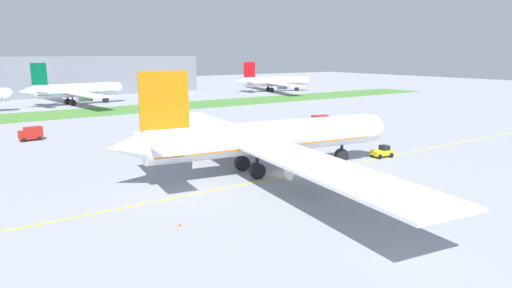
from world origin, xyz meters
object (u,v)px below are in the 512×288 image
at_px(airliner_foreground, 263,138).
at_px(service_truck_baggage_loader, 31,133).
at_px(ground_crew_wingwalker_port, 356,169).
at_px(parked_airliner_far_centre, 74,91).
at_px(service_truck_fuel_bowser, 322,121).
at_px(parked_airliner_far_right, 274,82).
at_px(pushback_tug, 382,152).
at_px(traffic_cone_near_nose, 180,224).

height_order(airliner_foreground, service_truck_baggage_loader, airliner_foreground).
xyz_separation_m(ground_crew_wingwalker_port, parked_airliner_far_centre, (-11.20, 133.80, 4.48)).
distance_m(service_truck_baggage_loader, service_truck_fuel_bowser, 71.87).
xyz_separation_m(ground_crew_wingwalker_port, parked_airliner_far_right, (88.40, 138.78, 4.14)).
height_order(pushback_tug, service_truck_baggage_loader, service_truck_baggage_loader).
bearing_deg(ground_crew_wingwalker_port, service_truck_baggage_loader, 121.09).
relative_size(service_truck_baggage_loader, parked_airliner_far_centre, 0.08).
bearing_deg(parked_airliner_far_centre, airliner_foreground, -90.23).
bearing_deg(pushback_tug, traffic_cone_near_nose, -167.74).
distance_m(pushback_tug, parked_airliner_far_centre, 130.26).
distance_m(airliner_foreground, service_truck_fuel_bowser, 51.02).
height_order(traffic_cone_near_nose, parked_airliner_far_right, parked_airliner_far_right).
height_order(service_truck_baggage_loader, parked_airliner_far_right, parked_airliner_far_right).
bearing_deg(pushback_tug, service_truck_fuel_bowser, 65.03).
xyz_separation_m(service_truck_baggage_loader, parked_airliner_far_right, (126.70, 75.28, 3.48)).
xyz_separation_m(pushback_tug, traffic_cone_near_nose, (-47.66, -10.36, -0.75)).
xyz_separation_m(airliner_foreground, service_truck_baggage_loader, (-26.61, 53.72, -4.18)).
height_order(traffic_cone_near_nose, parked_airliner_far_centre, parked_airliner_far_centre).
distance_m(ground_crew_wingwalker_port, service_truck_fuel_bowser, 49.40).
relative_size(airliner_foreground, pushback_tug, 13.26).
distance_m(ground_crew_wingwalker_port, service_truck_baggage_loader, 74.16).
xyz_separation_m(airliner_foreground, traffic_cone_near_nose, (-22.10, -14.09, -5.54)).
height_order(ground_crew_wingwalker_port, parked_airliner_far_right, parked_airliner_far_right).
bearing_deg(parked_airliner_far_centre, traffic_cone_near_nose, -99.29).
bearing_deg(service_truck_baggage_loader, pushback_tug, -47.76).
relative_size(airliner_foreground, service_truck_fuel_bowser, 12.82).
xyz_separation_m(pushback_tug, ground_crew_wingwalker_port, (-13.87, -6.05, -0.05)).
bearing_deg(airliner_foreground, parked_airliner_far_right, 52.19).
height_order(ground_crew_wingwalker_port, service_truck_baggage_loader, service_truck_baggage_loader).
bearing_deg(service_truck_fuel_bowser, traffic_cone_near_nose, -145.24).
xyz_separation_m(airliner_foreground, service_truck_fuel_bowser, (41.18, 29.83, -4.12)).
relative_size(service_truck_baggage_loader, parked_airliner_far_right, 0.08).
bearing_deg(parked_airliner_far_centre, service_truck_fuel_bowser, -66.63).
relative_size(traffic_cone_near_nose, parked_airliner_far_right, 0.01).
distance_m(ground_crew_wingwalker_port, parked_airliner_far_right, 164.60).
bearing_deg(parked_airliner_far_right, service_truck_fuel_bowser, -120.71).
bearing_deg(parked_airliner_far_centre, parked_airliner_far_right, 2.86).
xyz_separation_m(airliner_foreground, ground_crew_wingwalker_port, (11.69, -9.78, -4.84)).
bearing_deg(service_truck_fuel_bowser, airliner_foreground, -144.08).
bearing_deg(parked_airliner_far_centre, ground_crew_wingwalker_port, -85.22).
bearing_deg(parked_airliner_far_right, ground_crew_wingwalker_port, -122.50).
relative_size(airliner_foreground, ground_crew_wingwalker_port, 48.64).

